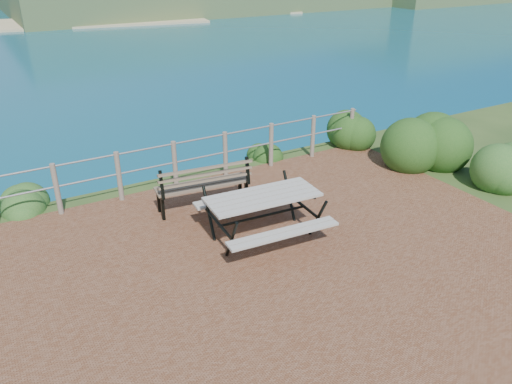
% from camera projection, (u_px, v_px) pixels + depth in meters
% --- Properties ---
extents(ground, '(10.00, 7.00, 0.12)m').
position_uv_depth(ground, '(258.00, 268.00, 7.76)').
color(ground, brown).
rests_on(ground, ground).
extents(safety_railing, '(9.40, 0.10, 1.00)m').
position_uv_depth(safety_railing, '(175.00, 162.00, 10.11)').
color(safety_railing, '#6B5B4C').
rests_on(safety_railing, ground).
extents(picnic_table, '(1.92, 1.62, 0.79)m').
position_uv_depth(picnic_table, '(263.00, 212.00, 8.34)').
color(picnic_table, gray).
rests_on(picnic_table, ground).
extents(park_bench, '(1.80, 0.65, 0.99)m').
position_uv_depth(park_bench, '(202.00, 177.00, 9.25)').
color(park_bench, brown).
rests_on(park_bench, ground).
extents(shrub_right_front, '(1.42, 1.42, 2.02)m').
position_uv_depth(shrub_right_front, '(416.00, 164.00, 11.52)').
color(shrub_right_front, '#143F13').
rests_on(shrub_right_front, ground).
extents(shrub_right_edge, '(1.01, 1.01, 1.44)m').
position_uv_depth(shrub_right_edge, '(349.00, 146.00, 12.60)').
color(shrub_right_edge, '#143F13').
rests_on(shrub_right_edge, ground).
extents(shrub_lip_west, '(0.84, 0.84, 0.60)m').
position_uv_depth(shrub_lip_west, '(28.00, 208.00, 9.55)').
color(shrub_lip_west, '#235620').
rests_on(shrub_lip_west, ground).
extents(shrub_lip_east, '(0.85, 0.85, 0.63)m').
position_uv_depth(shrub_lip_east, '(268.00, 154.00, 12.08)').
color(shrub_lip_east, '#143F13').
rests_on(shrub_lip_east, ground).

